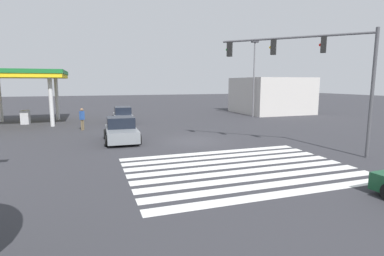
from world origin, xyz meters
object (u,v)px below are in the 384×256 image
object	(u,v)px
traffic_signal_mast	(314,63)
pedestrian	(82,118)
car_0	(121,131)
street_light_pole_a	(254,72)
car_2	(123,115)

from	to	relation	value
traffic_signal_mast	pedestrian	distance (m)	18.03
car_0	street_light_pole_a	world-z (taller)	street_light_pole_a
car_0	street_light_pole_a	xyz separation A→B (m)	(15.94, 10.13, 4.35)
car_0	street_light_pole_a	distance (m)	19.38
car_0	pedestrian	xyz separation A→B (m)	(-2.56, 5.91, 0.30)
car_2	car_0	bearing A→B (deg)	-4.50
traffic_signal_mast	car_2	world-z (taller)	traffic_signal_mast
car_2	street_light_pole_a	world-z (taller)	street_light_pole_a
pedestrian	street_light_pole_a	bearing A→B (deg)	58.99
car_0	pedestrian	bearing A→B (deg)	-155.15
street_light_pole_a	car_0	bearing A→B (deg)	-147.57
car_0	traffic_signal_mast	bearing A→B (deg)	57.04
traffic_signal_mast	car_0	distance (m)	12.55
street_light_pole_a	traffic_signal_mast	bearing A→B (deg)	-110.25
car_0	pedestrian	world-z (taller)	pedestrian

